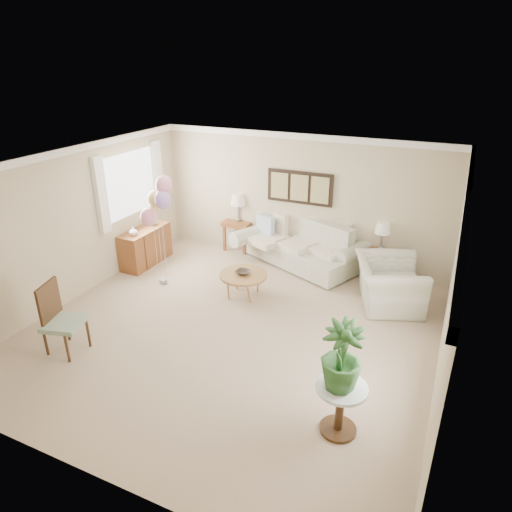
% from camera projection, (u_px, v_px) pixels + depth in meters
% --- Properties ---
extents(ground_plane, '(6.00, 6.00, 0.00)m').
position_uv_depth(ground_plane, '(232.00, 330.00, 7.16)').
color(ground_plane, tan).
extents(room_shell, '(6.04, 6.04, 2.60)m').
position_uv_depth(room_shell, '(226.00, 230.00, 6.61)').
color(room_shell, '#B7A88B').
rests_on(room_shell, ground).
extents(wall_art_triptych, '(1.35, 0.06, 0.65)m').
position_uv_depth(wall_art_triptych, '(300.00, 188.00, 8.99)').
color(wall_art_triptych, black).
rests_on(wall_art_triptych, ground).
extents(sofa, '(2.89, 1.81, 0.94)m').
position_uv_depth(sofa, '(301.00, 247.00, 9.27)').
color(sofa, beige).
rests_on(sofa, ground).
extents(end_table_left, '(0.61, 0.55, 0.66)m').
position_uv_depth(end_table_left, '(239.00, 225.00, 9.92)').
color(end_table_left, brown).
rests_on(end_table_left, ground).
extents(end_table_right, '(0.50, 0.46, 0.55)m').
position_uv_depth(end_table_right, '(380.00, 253.00, 8.77)').
color(end_table_right, brown).
rests_on(end_table_right, ground).
extents(lamp_left, '(0.34, 0.34, 0.59)m').
position_uv_depth(lamp_left, '(238.00, 200.00, 9.69)').
color(lamp_left, gray).
rests_on(lamp_left, end_table_left).
extents(lamp_right, '(0.30, 0.30, 0.53)m').
position_uv_depth(lamp_right, '(383.00, 229.00, 8.57)').
color(lamp_right, gray).
rests_on(lamp_right, end_table_right).
extents(coffee_table, '(0.85, 0.85, 0.43)m').
position_uv_depth(coffee_table, '(243.00, 276.00, 8.02)').
color(coffee_table, '#9D7040').
rests_on(coffee_table, ground).
extents(decor_bowl, '(0.26, 0.26, 0.06)m').
position_uv_depth(decor_bowl, '(243.00, 272.00, 7.99)').
color(decor_bowl, '#302820').
rests_on(decor_bowl, coffee_table).
extents(armchair, '(1.41, 1.50, 0.79)m').
position_uv_depth(armchair, '(389.00, 284.00, 7.74)').
color(armchair, beige).
rests_on(armchair, ground).
extents(side_table, '(0.58, 0.58, 0.63)m').
position_uv_depth(side_table, '(341.00, 398.00, 5.05)').
color(side_table, silver).
rests_on(side_table, ground).
extents(potted_plant, '(0.51, 0.51, 0.81)m').
position_uv_depth(potted_plant, '(342.00, 356.00, 4.83)').
color(potted_plant, '#204820').
rests_on(potted_plant, side_table).
extents(accent_chair, '(0.63, 0.63, 1.05)m').
position_uv_depth(accent_chair, '(59.00, 317.00, 6.47)').
color(accent_chair, gray).
rests_on(accent_chair, ground).
extents(credenza, '(0.46, 1.20, 0.74)m').
position_uv_depth(credenza, '(146.00, 246.00, 9.30)').
color(credenza, brown).
rests_on(credenza, ground).
extents(vase_white, '(0.18, 0.18, 0.17)m').
position_uv_depth(vase_white, '(133.00, 231.00, 8.82)').
color(vase_white, white).
rests_on(vase_white, credenza).
extents(vase_sage, '(0.22, 0.22, 0.18)m').
position_uv_depth(vase_sage, '(153.00, 221.00, 9.36)').
color(vase_sage, '#ABB1A8').
rests_on(vase_sage, credenza).
extents(balloon_cluster, '(0.59, 0.43, 2.07)m').
position_uv_depth(balloon_cluster, '(158.00, 201.00, 7.95)').
color(balloon_cluster, gray).
rests_on(balloon_cluster, ground).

